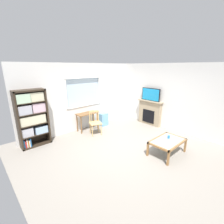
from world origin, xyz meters
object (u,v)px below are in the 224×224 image
at_px(bookshelf, 32,116).
at_px(wooden_chair, 95,122).
at_px(coffee_table, 167,142).
at_px(desk_under_window, 87,116).
at_px(fireplace, 150,112).
at_px(plastic_drawer_unit, 102,119).
at_px(tv, 151,94).
at_px(sippy_cup, 169,137).

height_order(bookshelf, wooden_chair, bookshelf).
relative_size(wooden_chair, coffee_table, 0.85).
xyz_separation_m(desk_under_window, coffee_table, (0.70, -3.09, -0.21)).
bearing_deg(coffee_table, wooden_chair, 105.20).
xyz_separation_m(desk_under_window, wooden_chair, (-0.00, -0.52, -0.12)).
bearing_deg(coffee_table, fireplace, 46.51).
bearing_deg(coffee_table, bookshelf, 130.00).
height_order(bookshelf, fireplace, bookshelf).
height_order(plastic_drawer_unit, fireplace, fireplace).
bearing_deg(coffee_table, plastic_drawer_unit, 87.93).
bearing_deg(tv, plastic_drawer_unit, 139.94).
distance_m(desk_under_window, wooden_chair, 0.53).
height_order(bookshelf, tv, bookshelf).
relative_size(desk_under_window, sippy_cup, 9.77).
bearing_deg(plastic_drawer_unit, bookshelf, 178.86).
bearing_deg(fireplace, desk_under_window, 152.01).
relative_size(tv, coffee_table, 0.81).
xyz_separation_m(wooden_chair, tv, (2.40, -0.77, 0.88)).
height_order(wooden_chair, plastic_drawer_unit, wooden_chair).
bearing_deg(tv, coffee_table, -133.19).
bearing_deg(plastic_drawer_unit, fireplace, -39.74).
relative_size(fireplace, sippy_cup, 12.80).
bearing_deg(fireplace, coffee_table, -133.49).
bearing_deg(sippy_cup, bookshelf, 132.03).
relative_size(bookshelf, tv, 2.13).
bearing_deg(bookshelf, sippy_cup, -47.97).
height_order(tv, coffee_table, tv).
bearing_deg(desk_under_window, plastic_drawer_unit, 3.53).
xyz_separation_m(bookshelf, coffee_table, (2.69, -3.20, -0.62)).
relative_size(desk_under_window, fireplace, 0.76).
bearing_deg(fireplace, sippy_cup, -131.74).
distance_m(wooden_chair, tv, 2.67).
bearing_deg(coffee_table, sippy_cup, 19.81).
bearing_deg(plastic_drawer_unit, desk_under_window, -176.47).
xyz_separation_m(tv, sippy_cup, (-1.55, -1.76, -0.87)).
bearing_deg(wooden_chair, coffee_table, -74.80).
xyz_separation_m(plastic_drawer_unit, sippy_cup, (0.04, -3.09, 0.20)).
relative_size(wooden_chair, fireplace, 0.78).
height_order(fireplace, tv, tv).
distance_m(desk_under_window, fireplace, 2.74).
bearing_deg(tv, sippy_cup, -131.41).
bearing_deg(tv, wooden_chair, 162.27).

